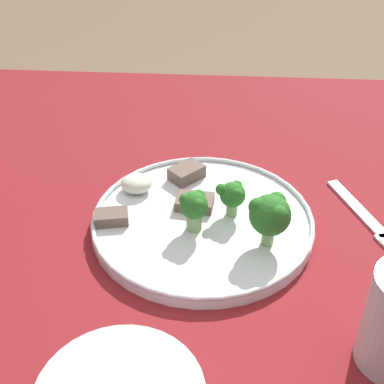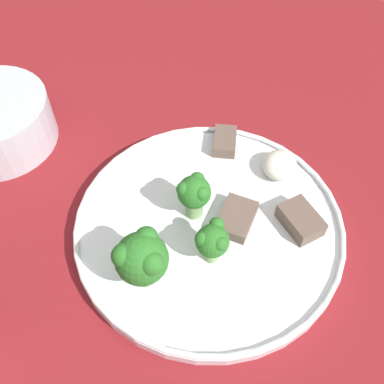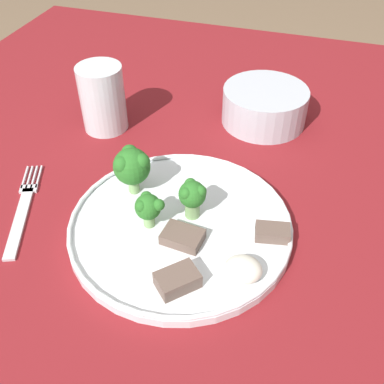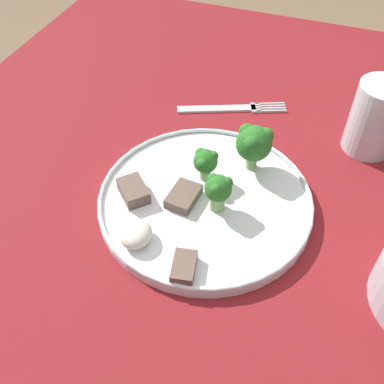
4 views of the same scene
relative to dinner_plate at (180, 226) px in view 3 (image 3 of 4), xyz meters
name	(u,v)px [view 3 (image 3 of 4)]	position (x,y,z in m)	size (l,w,h in m)	color
table	(188,226)	(-0.02, 0.10, -0.10)	(1.11, 1.15, 0.75)	maroon
dinner_plate	(180,226)	(0.00, 0.00, 0.00)	(0.28, 0.28, 0.02)	white
fork	(23,209)	(-0.21, -0.03, -0.01)	(0.09, 0.17, 0.00)	silver
cream_bowl	(264,107)	(0.05, 0.28, 0.02)	(0.14, 0.14, 0.06)	#B7BCC6
drinking_glass	(103,102)	(-0.19, 0.19, 0.04)	(0.07, 0.07, 0.11)	silver
broccoli_floret_near_rim_left	(148,207)	(-0.04, -0.01, 0.03)	(0.03, 0.03, 0.05)	#7FA866
broccoli_floret_center_left	(132,166)	(-0.08, 0.04, 0.05)	(0.05, 0.05, 0.07)	#7FA866
broccoli_floret_back_left	(192,195)	(0.01, 0.02, 0.04)	(0.04, 0.03, 0.05)	#7FA866
meat_slice_front_slice	(178,280)	(0.03, -0.09, 0.01)	(0.05, 0.05, 0.02)	brown
meat_slice_middle_slice	(273,232)	(0.11, 0.01, 0.01)	(0.05, 0.03, 0.01)	brown
meat_slice_rear_slice	(183,237)	(0.01, -0.03, 0.01)	(0.05, 0.04, 0.01)	brown
sauce_dollop	(243,269)	(0.09, -0.06, 0.01)	(0.04, 0.04, 0.02)	silver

